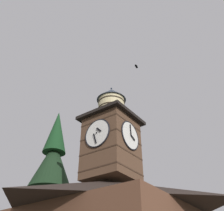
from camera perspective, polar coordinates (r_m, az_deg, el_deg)
clock_tower at (r=20.55m, az=-0.14°, el=-6.81°), size 3.98×3.98×8.18m
flying_bird_high at (r=28.43m, az=5.13°, el=8.28°), size 0.60×0.30×0.15m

